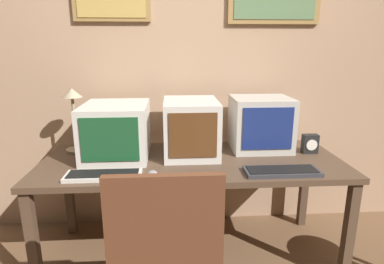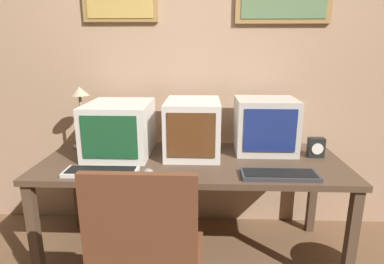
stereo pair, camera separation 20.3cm
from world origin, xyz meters
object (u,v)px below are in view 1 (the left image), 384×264
(monitor_center, at_px, (191,127))
(desk_lamp, at_px, (73,109))
(keyboard_main, at_px, (103,175))
(monitor_left, at_px, (116,131))
(desk_clock, at_px, (310,144))
(monitor_right, at_px, (261,124))
(mouse_near_keyboard, at_px, (152,174))
(keyboard_side, at_px, (282,171))

(monitor_center, distance_m, desk_lamp, 0.81)
(monitor_center, bearing_deg, desk_lamp, 172.39)
(monitor_center, height_order, keyboard_main, monitor_center)
(monitor_left, relative_size, keyboard_main, 1.15)
(monitor_left, distance_m, desk_clock, 1.31)
(monitor_right, relative_size, desk_lamp, 0.92)
(monitor_left, bearing_deg, keyboard_main, -93.54)
(monitor_right, xyz_separation_m, desk_clock, (0.32, -0.12, -0.12))
(monitor_right, height_order, mouse_near_keyboard, monitor_right)
(monitor_center, relative_size, keyboard_main, 1.08)
(monitor_left, xyz_separation_m, monitor_center, (0.49, 0.02, 0.01))
(monitor_left, height_order, keyboard_main, monitor_left)
(mouse_near_keyboard, bearing_deg, desk_lamp, 137.51)
(monitor_center, bearing_deg, desk_clock, -2.82)
(monitor_left, bearing_deg, desk_lamp, 157.75)
(keyboard_side, bearing_deg, mouse_near_keyboard, -179.16)
(keyboard_main, relative_size, mouse_near_keyboard, 4.19)
(monitor_center, relative_size, keyboard_side, 1.06)
(monitor_center, bearing_deg, keyboard_side, -37.84)
(keyboard_main, bearing_deg, desk_clock, 14.44)
(keyboard_side, relative_size, desk_lamp, 0.98)
(keyboard_side, height_order, desk_clock, desk_clock)
(mouse_near_keyboard, xyz_separation_m, desk_clock, (1.05, 0.36, 0.05))
(mouse_near_keyboard, distance_m, desk_lamp, 0.80)
(monitor_left, relative_size, mouse_near_keyboard, 4.81)
(monitor_center, relative_size, desk_clock, 3.52)
(keyboard_main, height_order, desk_lamp, desk_lamp)
(monitor_left, height_order, keyboard_side, monitor_left)
(mouse_near_keyboard, height_order, desk_lamp, desk_lamp)
(monitor_center, xyz_separation_m, keyboard_main, (-0.52, -0.38, -0.17))
(monitor_right, xyz_separation_m, mouse_near_keyboard, (-0.74, -0.47, -0.17))
(monitor_center, relative_size, monitor_right, 1.13)
(monitor_left, distance_m, monitor_right, 0.99)
(monitor_center, height_order, mouse_near_keyboard, monitor_center)
(monitor_left, distance_m, monitor_center, 0.50)
(monitor_right, height_order, keyboard_side, monitor_right)
(monitor_left, xyz_separation_m, desk_lamp, (-0.30, 0.12, 0.12))
(keyboard_main, distance_m, mouse_near_keyboard, 0.27)
(monitor_left, bearing_deg, desk_clock, -1.03)
(monitor_right, distance_m, keyboard_main, 1.12)
(monitor_center, xyz_separation_m, desk_clock, (0.81, -0.04, -0.12))
(mouse_near_keyboard, bearing_deg, monitor_right, 32.76)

